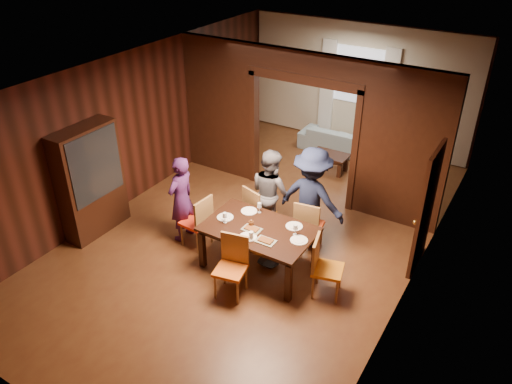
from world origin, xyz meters
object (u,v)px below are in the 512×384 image
Objects in this scene: person_navy at (312,198)px; dining_table at (259,248)px; person_grey at (271,192)px; person_purple at (181,199)px; chair_left at (196,221)px; hutch at (90,181)px; sofa at (341,140)px; chair_far_l at (260,210)px; chair_right at (328,268)px; chair_far_r at (309,224)px; coffee_table at (329,162)px; chair_near at (230,268)px.

person_navy reaches higher than dining_table.
person_grey is 0.89× the size of person_navy.
dining_table is at bearing 91.52° from person_purple.
hutch is at bearing -67.85° from chair_left.
person_grey is at bearing 143.70° from chair_left.
person_purple is 0.45m from chair_left.
person_purple is at bearing 178.86° from dining_table.
sofa is 2.00× the size of chair_far_l.
chair_right is at bearing 7.64° from hutch.
chair_far_r is at bearing -163.05° from person_grey.
sofa reaches higher than coffee_table.
dining_table is 1.01m from chair_far_r.
person_navy is 1.40m from chair_right.
chair_near is (-1.24, -0.76, 0.00)m from chair_right.
chair_far_l is 2.98m from hutch.
hutch is at bearing 83.42° from chair_right.
chair_right is 1.00× the size of chair_near.
sofa is at bearing 84.23° from chair_near.
person_grey is 1.66× the size of chair_right.
chair_right is (1.80, -4.78, 0.20)m from sofa.
person_grey is 3.13m from hutch.
sofa is at bearing -72.96° from person_navy.
dining_table is 0.78m from chair_near.
person_navy is at bearing -147.91° from chair_far_l.
hutch is (-3.51, -1.48, 0.52)m from chair_far_r.
dining_table is 1.79× the size of chair_far_l.
chair_far_r is at bearing 62.32° from chair_near.
person_grey reaches higher than person_purple.
dining_table reaches higher than sofa.
chair_far_l is at bearing -4.07° from chair_far_r.
person_purple is at bearing 74.79° from chair_right.
coffee_table is at bearing -70.99° from person_navy.
chair_far_r is at bearing -158.01° from chair_far_l.
person_grey is at bearing 6.32° from person_navy.
chair_far_r is at bearing 123.10° from chair_left.
chair_left is (-0.88, -1.01, -0.32)m from person_grey.
person_navy is 2.25× the size of coffee_table.
chair_far_r reaches higher than coffee_table.
sofa is 2.00× the size of chair_right.
chair_left is 0.48× the size of hutch.
sofa is 3.95m from chair_far_l.
chair_left is (-0.65, -4.78, 0.20)m from sofa.
hutch is at bearing -121.61° from coffee_table.
person_purple is at bearing -94.54° from chair_left.
hutch is at bearing -169.08° from dining_table.
sofa is 1.07m from coffee_table.
chair_near is (1.22, -0.75, 0.00)m from chair_left.
chair_right is 1.00× the size of chair_far_l.
chair_left is (-1.64, -1.07, -0.42)m from person_navy.
chair_far_r is (0.06, -0.15, -0.42)m from person_navy.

